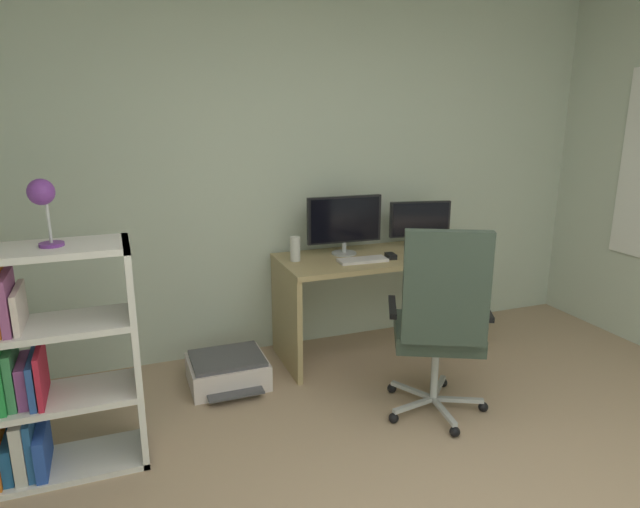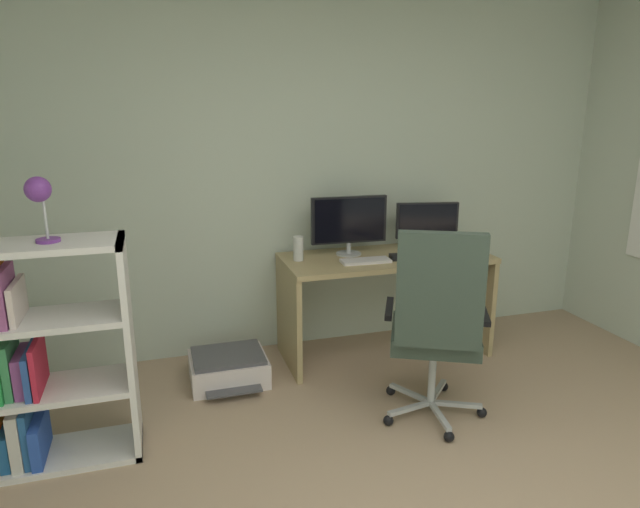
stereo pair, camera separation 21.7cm
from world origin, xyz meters
name	(u,v)px [view 2 (the right image)]	position (x,y,z in m)	size (l,w,h in m)	color
wall_back	(297,173)	(0.00, 2.74, 1.31)	(4.94, 0.10, 2.62)	beige
desk	(385,282)	(0.54, 2.32, 0.55)	(1.48, 0.63, 0.75)	tan
monitor_main	(349,222)	(0.30, 2.43, 0.99)	(0.55, 0.18, 0.42)	#B2B5B7
monitor_secondary	(427,223)	(0.92, 2.43, 0.95)	(0.46, 0.18, 0.35)	#B2B5B7
keyboard	(366,261)	(0.34, 2.20, 0.76)	(0.34, 0.13, 0.02)	silver
computer_mouse	(395,257)	(0.56, 2.21, 0.77)	(0.06, 0.10, 0.03)	black
desktop_speaker	(298,249)	(-0.09, 2.38, 0.84)	(0.07, 0.07, 0.17)	silver
office_chair	(436,322)	(0.43, 1.35, 0.63)	(0.66, 0.69, 1.17)	#B7BABC
bookshelf	(30,364)	(-1.67, 1.62, 0.55)	(0.79, 0.35, 1.16)	white
desk_lamp	(39,195)	(-1.53, 1.62, 1.38)	(0.13, 0.12, 0.31)	#753698
printer	(229,368)	(-0.63, 2.20, 0.10)	(0.50, 0.51, 0.20)	silver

